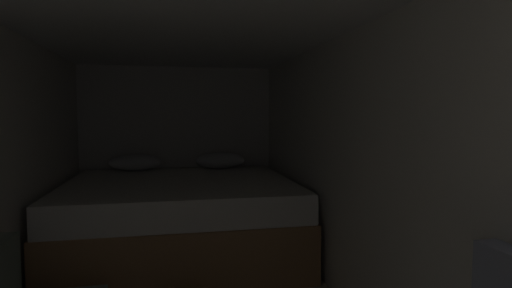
# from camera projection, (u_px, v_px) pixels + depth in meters

# --- Properties ---
(wall_back) EXTENTS (2.44, 0.05, 2.00)m
(wall_back) POSITION_uv_depth(u_px,v_px,m) (178.00, 147.00, 5.10)
(wall_back) COLOR silver
(wall_back) RESTS_ON ground
(wall_right) EXTENTS (0.05, 5.26, 2.00)m
(wall_right) POSITION_uv_depth(u_px,v_px,m) (364.00, 175.00, 2.75)
(wall_right) COLOR silver
(wall_right) RESTS_ON ground
(ceiling_slab) EXTENTS (2.44, 5.26, 0.05)m
(ceiling_slab) POSITION_uv_depth(u_px,v_px,m) (183.00, 12.00, 2.43)
(ceiling_slab) COLOR white
(ceiling_slab) RESTS_ON wall_left
(bed) EXTENTS (2.22, 2.03, 0.95)m
(bed) POSITION_uv_depth(u_px,v_px,m) (181.00, 216.00, 4.09)
(bed) COLOR #9E7247
(bed) RESTS_ON ground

